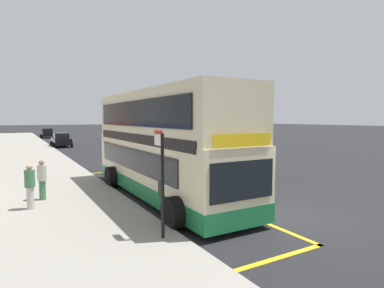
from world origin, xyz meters
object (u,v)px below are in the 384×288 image
(parked_car_black_behind, at_px, (61,140))
(parked_car_silver_across, at_px, (119,137))
(double_decker_bus, at_px, (163,148))
(parked_car_grey_far, at_px, (168,150))
(bus_stop_sign, at_px, (161,176))
(parked_car_black_ahead, at_px, (47,133))
(pedestrian_waiting_near_sign, at_px, (42,178))
(pedestrian_further_back, at_px, (30,185))

(parked_car_black_behind, bearing_deg, parked_car_silver_across, -161.37)
(double_decker_bus, xyz_separation_m, parked_car_grey_far, (5.17, 10.36, -1.26))
(double_decker_bus, distance_m, parked_car_grey_far, 11.65)
(bus_stop_sign, bearing_deg, parked_car_silver_across, 74.98)
(bus_stop_sign, relative_size, parked_car_black_behind, 0.68)
(parked_car_black_ahead, xyz_separation_m, pedestrian_waiting_near_sign, (-4.27, -44.73, 0.18))
(double_decker_bus, distance_m, pedestrian_further_back, 5.11)
(parked_car_grey_far, relative_size, pedestrian_further_back, 2.64)
(parked_car_grey_far, bearing_deg, parked_car_black_ahead, 99.73)
(bus_stop_sign, xyz_separation_m, parked_car_black_behind, (1.57, 31.46, -1.00))
(bus_stop_sign, bearing_deg, parked_car_black_behind, 87.14)
(parked_car_silver_across, bearing_deg, bus_stop_sign, -107.65)
(parked_car_grey_far, bearing_deg, pedestrian_further_back, -133.94)
(parked_car_grey_far, height_order, pedestrian_waiting_near_sign, pedestrian_waiting_near_sign)
(parked_car_silver_across, bearing_deg, pedestrian_further_back, -114.95)
(parked_car_black_behind, distance_m, pedestrian_further_back, 27.16)
(pedestrian_further_back, bearing_deg, double_decker_bus, -2.40)
(parked_car_grey_far, height_order, parked_car_black_ahead, same)
(parked_car_silver_across, bearing_deg, parked_car_grey_far, -98.15)
(parked_car_silver_across, height_order, pedestrian_waiting_near_sign, pedestrian_waiting_near_sign)
(parked_car_silver_across, xyz_separation_m, parked_car_black_behind, (-7.53, -2.48, 0.00))
(bus_stop_sign, xyz_separation_m, parked_car_silver_across, (9.11, 33.94, -1.00))
(parked_car_grey_far, distance_m, parked_car_black_behind, 17.58)
(pedestrian_waiting_near_sign, bearing_deg, parked_car_grey_far, 42.76)
(double_decker_bus, distance_m, bus_stop_sign, 4.94)
(parked_car_grey_far, bearing_deg, pedestrian_waiting_near_sign, -136.13)
(pedestrian_waiting_near_sign, distance_m, pedestrian_further_back, 1.28)
(parked_car_grey_far, relative_size, parked_car_black_behind, 1.00)
(bus_stop_sign, bearing_deg, parked_car_black_ahead, 87.92)
(parked_car_grey_far, bearing_deg, parked_car_silver_across, 85.59)
(parked_car_silver_across, distance_m, pedestrian_waiting_near_sign, 30.35)
(double_decker_bus, relative_size, pedestrian_waiting_near_sign, 6.80)
(bus_stop_sign, height_order, parked_car_silver_across, bus_stop_sign)
(bus_stop_sign, distance_m, parked_car_black_ahead, 50.64)
(parked_car_black_behind, xyz_separation_m, pedestrian_further_back, (-4.48, -26.78, 0.20))
(bus_stop_sign, xyz_separation_m, parked_car_grey_far, (7.26, 14.83, -1.00))
(parked_car_silver_across, relative_size, parked_car_grey_far, 1.00)
(double_decker_bus, distance_m, parked_car_black_behind, 27.03)
(double_decker_bus, bearing_deg, parked_car_black_ahead, 90.31)
(parked_car_black_ahead, relative_size, pedestrian_further_back, 2.64)
(double_decker_bus, distance_m, parked_car_black_ahead, 46.14)
(pedestrian_further_back, bearing_deg, parked_car_silver_across, 67.68)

